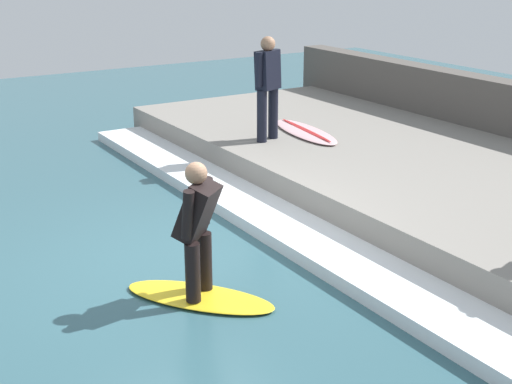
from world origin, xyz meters
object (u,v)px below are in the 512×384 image
(surfer_riding, at_px, (198,223))
(surfer_waiting_near, at_px, (268,83))
(surfboard_riding, at_px, (200,297))
(surfboard_waiting_near, at_px, (305,132))

(surfer_riding, bearing_deg, surfer_waiting_near, 48.82)
(surfboard_riding, xyz_separation_m, surfer_riding, (-0.00, -0.00, 0.83))
(surfboard_riding, height_order, surfer_riding, surfer_riding)
(surfer_riding, bearing_deg, surfboard_riding, 63.43)
(surfer_riding, relative_size, surfboard_waiting_near, 0.72)
(surfboard_riding, bearing_deg, surfer_riding, -116.57)
(surfer_waiting_near, bearing_deg, surfboard_waiting_near, 2.25)
(surfer_riding, xyz_separation_m, surfboard_waiting_near, (3.94, 3.63, -0.33))
(surfboard_riding, height_order, surfer_waiting_near, surfer_waiting_near)
(surfer_waiting_near, relative_size, surfboard_waiting_near, 0.84)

